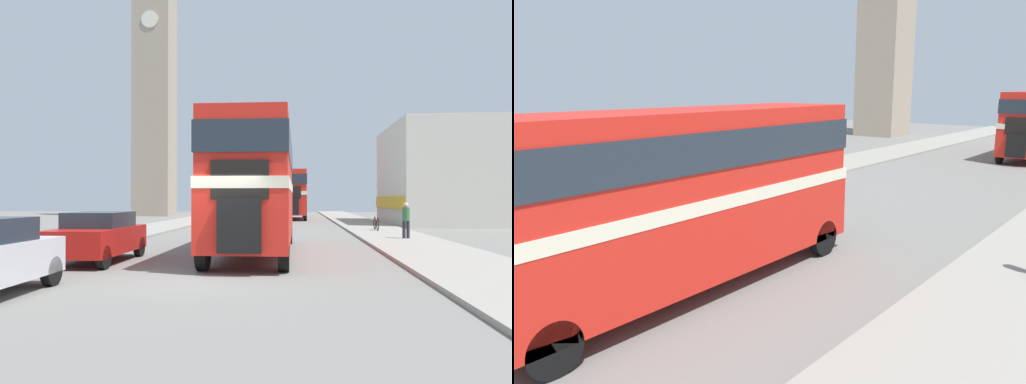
# 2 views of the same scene
# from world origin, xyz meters

# --- Properties ---
(double_decker_bus) EXTENTS (2.42, 10.00, 4.27)m
(double_decker_bus) POSITION_xyz_m (0.71, 5.48, 2.53)
(double_decker_bus) COLOR red
(double_decker_bus) RESTS_ON ground_plane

